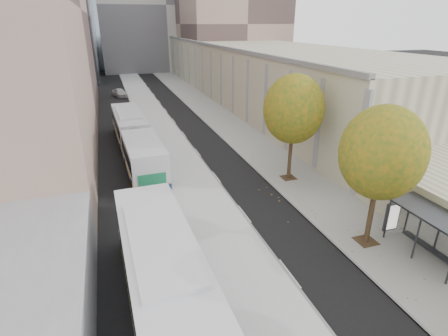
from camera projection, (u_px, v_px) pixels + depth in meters
name	position (u px, v px, depth m)	size (l,w,h in m)	color
bus_platform	(165.00, 138.00, 36.38)	(4.25, 150.00, 0.15)	#B5B5B5
sidewalk	(237.00, 132.00, 38.71)	(4.75, 150.00, 0.08)	gray
building_tan	(240.00, 64.00, 65.90)	(18.00, 92.00, 8.00)	gray
building_far_block	(160.00, 6.00, 86.96)	(30.00, 18.00, 30.00)	#AFACA2
bus_shelter	(435.00, 220.00, 17.27)	(1.90, 4.40, 2.53)	#383A3F
tree_c	(382.00, 153.00, 17.28)	(4.20, 4.20, 7.28)	black
tree_d	(294.00, 109.00, 25.08)	(4.40, 4.40, 7.60)	black
bus_far	(135.00, 138.00, 31.53)	(3.35, 18.05, 2.99)	silver
distant_car	(120.00, 93.00, 56.88)	(1.60, 3.97, 1.35)	silver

